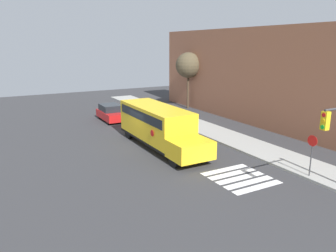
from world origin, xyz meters
name	(u,v)px	position (x,y,z in m)	size (l,w,h in m)	color
ground_plane	(145,144)	(0.00, 0.00, 0.00)	(60.00, 60.00, 0.00)	#333335
sidewalk_strip	(215,132)	(0.00, 6.50, 0.07)	(44.00, 3.00, 0.15)	#9E9E99
building_backdrop	(274,77)	(0.00, 13.00, 4.38)	(32.00, 4.00, 8.77)	#935B42
crosswalk_stripes	(240,178)	(8.41, 2.00, 0.00)	(3.30, 3.20, 0.01)	white
school_bus	(158,124)	(0.96, 0.65, 1.66)	(9.54, 2.57, 2.91)	yellow
parked_car	(111,113)	(-8.68, 0.44, 0.77)	(4.09, 1.88, 1.56)	red
stop_sign	(312,151)	(10.28, 5.33, 1.61)	(0.61, 0.10, 2.49)	#38383A
tree_near_sidewalk	(188,65)	(-10.48, 10.42, 4.93)	(2.88, 2.88, 6.41)	#423323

